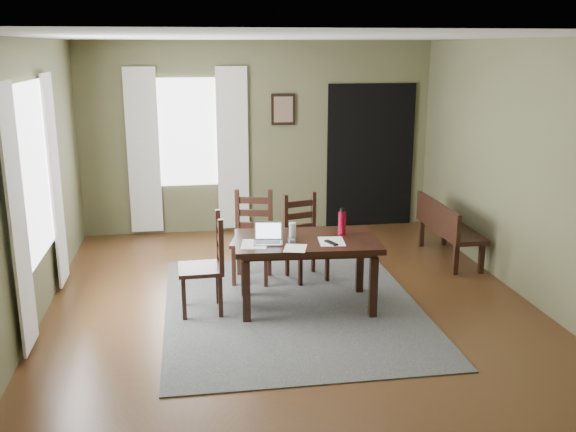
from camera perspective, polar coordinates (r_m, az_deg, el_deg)
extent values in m
cube|color=#492C16|center=(6.70, 0.40, -8.15)|extent=(5.00, 6.00, 0.01)
cube|color=brown|center=(9.23, -2.62, 6.96)|extent=(5.00, 0.02, 2.70)
cube|color=brown|center=(3.48, 8.50, -6.61)|extent=(5.00, 0.02, 2.70)
cube|color=brown|center=(6.40, -22.28, 2.33)|extent=(0.02, 6.00, 2.70)
cube|color=brown|center=(7.14, 20.69, 3.68)|extent=(0.02, 6.00, 2.70)
cube|color=white|center=(6.17, 0.45, 15.64)|extent=(5.00, 6.00, 0.02)
cube|color=#424242|center=(6.70, 0.40, -8.07)|extent=(2.60, 3.20, 0.01)
cube|color=black|center=(6.49, 1.66, -2.27)|extent=(1.49, 0.96, 0.06)
cube|color=black|center=(6.51, 1.66, -2.71)|extent=(1.33, 0.79, 0.05)
cube|color=black|center=(6.26, -3.72, -6.69)|extent=(0.08, 0.08, 0.62)
cube|color=black|center=(6.89, -3.88, -4.64)|extent=(0.08, 0.08, 0.62)
cube|color=black|center=(6.41, 7.59, -6.27)|extent=(0.08, 0.08, 0.62)
cube|color=black|center=(7.03, 6.39, -4.31)|extent=(0.08, 0.08, 0.62)
cube|color=black|center=(6.48, -7.77, -4.69)|extent=(0.45, 0.45, 0.04)
cube|color=black|center=(6.72, -9.30, -6.16)|extent=(0.04, 0.04, 0.43)
cube|color=black|center=(6.74, -6.26, -6.01)|extent=(0.04, 0.04, 0.43)
cube|color=black|center=(6.39, -9.23, -7.29)|extent=(0.04, 0.04, 0.43)
cube|color=black|center=(6.40, -6.02, -7.13)|extent=(0.04, 0.04, 0.43)
cube|color=black|center=(6.58, -6.21, -1.74)|extent=(0.05, 0.05, 0.54)
cube|color=black|center=(6.22, -5.95, -2.72)|extent=(0.05, 0.05, 0.54)
cube|color=black|center=(6.45, -6.05, -3.46)|extent=(0.03, 0.33, 0.07)
cube|color=black|center=(6.40, -6.08, -2.22)|extent=(0.03, 0.33, 0.07)
cube|color=black|center=(6.36, -6.12, -0.96)|extent=(0.03, 0.33, 0.07)
cube|color=black|center=(7.27, -3.23, -2.32)|extent=(0.54, 0.54, 0.04)
cube|color=black|center=(7.20, -4.83, -4.53)|extent=(0.05, 0.05, 0.44)
cube|color=black|center=(7.54, -4.39, -3.62)|extent=(0.05, 0.05, 0.44)
cube|color=black|center=(7.15, -1.96, -4.62)|extent=(0.05, 0.05, 0.44)
cube|color=black|center=(7.49, -1.64, -3.70)|extent=(0.05, 0.05, 0.44)
cube|color=black|center=(7.41, -4.53, 0.30)|extent=(0.06, 0.06, 0.55)
cube|color=black|center=(7.36, -1.57, 0.24)|extent=(0.06, 0.06, 0.55)
cube|color=black|center=(7.42, -3.04, -0.84)|extent=(0.33, 0.10, 0.07)
cube|color=black|center=(7.39, -3.06, 0.27)|extent=(0.33, 0.10, 0.07)
cube|color=black|center=(7.35, -3.07, 1.40)|extent=(0.33, 0.10, 0.07)
cube|color=black|center=(7.33, 1.71, -2.36)|extent=(0.53, 0.53, 0.04)
cube|color=black|center=(7.19, 1.10, -4.63)|extent=(0.05, 0.05, 0.41)
cube|color=black|center=(7.48, -0.07, -3.84)|extent=(0.05, 0.05, 0.41)
cube|color=black|center=(7.34, 3.50, -4.24)|extent=(0.05, 0.05, 0.41)
cube|color=black|center=(7.62, 2.26, -3.48)|extent=(0.05, 0.05, 0.41)
cube|color=black|center=(7.35, -0.21, -0.12)|extent=(0.06, 0.06, 0.52)
cube|color=black|center=(7.50, 2.30, 0.19)|extent=(0.06, 0.06, 0.52)
cube|color=black|center=(7.46, 1.05, -1.01)|extent=(0.31, 0.11, 0.07)
cube|color=black|center=(7.42, 1.06, 0.04)|extent=(0.31, 0.11, 0.07)
cube|color=black|center=(7.39, 1.06, 1.09)|extent=(0.31, 0.11, 0.07)
cube|color=black|center=(8.31, 14.26, -1.09)|extent=(0.43, 1.32, 0.06)
cube|color=black|center=(7.95, 16.81, -3.62)|extent=(0.06, 0.06, 0.37)
cube|color=black|center=(7.81, 14.68, -3.77)|extent=(0.06, 0.06, 0.37)
cube|color=black|center=(8.93, 13.72, -1.37)|extent=(0.06, 0.06, 0.37)
cube|color=black|center=(8.81, 11.79, -1.47)|extent=(0.06, 0.06, 0.37)
cube|color=black|center=(8.19, 13.12, 0.12)|extent=(0.05, 1.32, 0.32)
cube|color=#B7B7BC|center=(6.33, -1.78, -2.39)|extent=(0.31, 0.24, 0.01)
cube|color=#B7B7BC|center=(6.40, -1.75, -1.30)|extent=(0.29, 0.09, 0.19)
cube|color=silver|center=(6.39, -1.76, -1.32)|extent=(0.25, 0.07, 0.15)
cube|color=#3F3F42|center=(6.32, -1.78, -2.35)|extent=(0.26, 0.15, 0.00)
cube|color=#3F3F42|center=(6.36, 0.34, -2.20)|extent=(0.07, 0.11, 0.03)
cube|color=black|center=(6.33, 3.85, -2.39)|extent=(0.11, 0.18, 0.02)
cylinder|color=silver|center=(6.48, 0.41, -1.28)|extent=(0.09, 0.09, 0.16)
cylinder|color=#A70C2A|center=(6.62, 4.82, -0.64)|extent=(0.09, 0.09, 0.24)
cylinder|color=black|center=(6.58, 4.85, 0.53)|extent=(0.05, 0.05, 0.04)
cube|color=white|center=(6.31, -3.03, -2.51)|extent=(0.30, 0.36, 0.00)
cube|color=white|center=(6.40, 3.89, -2.27)|extent=(0.28, 0.34, 0.00)
cube|color=white|center=(6.17, 0.65, -2.88)|extent=(0.27, 0.31, 0.00)
cube|color=white|center=(6.56, -21.73, 3.57)|extent=(0.01, 1.30, 1.70)
cube|color=white|center=(9.13, -8.90, 7.35)|extent=(1.00, 0.01, 1.50)
cube|color=silver|center=(5.83, -22.90, -0.39)|extent=(0.03, 0.48, 2.30)
cube|color=silver|center=(7.39, -19.99, 2.91)|extent=(0.03, 0.48, 2.30)
cube|color=silver|center=(9.16, -12.74, 5.60)|extent=(0.44, 0.03, 2.30)
cube|color=silver|center=(9.16, -4.94, 5.91)|extent=(0.44, 0.03, 2.30)
cube|color=black|center=(9.20, -0.43, 9.46)|extent=(0.34, 0.03, 0.44)
cube|color=brown|center=(9.18, -0.41, 9.45)|extent=(0.27, 0.01, 0.36)
cube|color=black|center=(9.57, 7.34, 5.32)|extent=(1.30, 0.03, 2.10)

